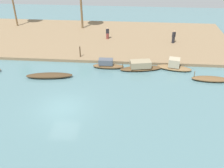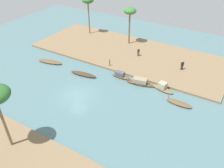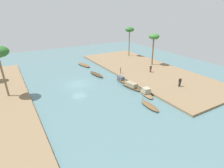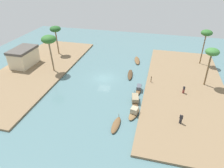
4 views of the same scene
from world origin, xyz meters
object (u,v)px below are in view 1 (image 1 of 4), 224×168
Objects in this scene: sampan_foreground at (211,79)px; person_by_mooring at (174,37)px; sampan_open_hull at (141,66)px; sampan_upstream_small at (174,66)px; person_on_near_bank at (108,34)px; sampan_downstream_large at (108,65)px; mooring_post at (80,52)px; sampan_with_red_awning at (49,76)px.

sampan_foreground is 9.67m from person_by_mooring.
sampan_upstream_small is at bearing 175.22° from sampan_open_hull.
person_on_near_bank reaches higher than sampan_open_hull.
sampan_foreground is 0.98× the size of sampan_upstream_small.
person_by_mooring is (-0.72, -7.06, 0.63)m from sampan_upstream_small.
sampan_downstream_large is at bearing -13.26° from sampan_open_hull.
sampan_with_red_awning is at bearing 63.08° from mooring_post.
person_on_near_bank is 0.93× the size of person_by_mooring.
sampan_open_hull is at bearing 177.15° from sampan_downstream_large.
sampan_with_red_awning is at bearing 3.94° from sampan_open_hull.
sampan_foreground is (-16.35, -0.67, -0.03)m from sampan_with_red_awning.
person_on_near_bank is at bearing -85.06° from sampan_downstream_large.
sampan_upstream_small is 1.13× the size of sampan_downstream_large.
sampan_open_hull is at bearing -168.29° from person_by_mooring.
person_on_near_bank reaches higher than sampan_upstream_small.
sampan_downstream_large is 3.63m from sampan_open_hull.
person_on_near_bank is at bearing 126.44° from person_by_mooring.
person_on_near_bank reaches higher than sampan_downstream_large.
person_on_near_bank reaches higher than sampan_with_red_awning.
sampan_upstream_small is at bearing 170.61° from mooring_post.
person_by_mooring reaches higher than sampan_foreground.
sampan_with_red_awning is 1.25× the size of sampan_upstream_small.
person_by_mooring is (-13.71, -9.93, 0.83)m from sampan_with_red_awning.
sampan_with_red_awning is at bearing 46.69° from person_on_near_bank.
sampan_upstream_small reaches higher than sampan_foreground.
sampan_foreground is 0.80× the size of sampan_open_hull.
sampan_foreground is 2.99× the size of mooring_post.
person_on_near_bank is at bearing -72.91° from sampan_open_hull.
sampan_open_hull is at bearing 99.48° from person_on_near_bank.
sampan_with_red_awning is 16.95m from person_by_mooring.
person_on_near_bank is 8.78m from person_by_mooring.
person_by_mooring is at bearing -71.80° from sampan_foreground.
sampan_upstream_small is at bearing 116.94° from person_on_near_bank.
sampan_foreground is 7.22m from sampan_open_hull.
person_on_near_bank is (0.78, -8.13, 0.56)m from sampan_downstream_large.
person_by_mooring is (-7.96, -7.30, 0.65)m from sampan_downstream_large.
mooring_post is at bearing 2.11° from sampan_upstream_small.
sampan_open_hull is (-3.63, 0.15, 0.01)m from sampan_downstream_large.
sampan_foreground is 15.24m from person_on_near_bank.
sampan_downstream_large reaches higher than sampan_foreground.
sampan_with_red_awning is 9.70m from sampan_open_hull.
mooring_post is at bearing 156.92° from person_by_mooring.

